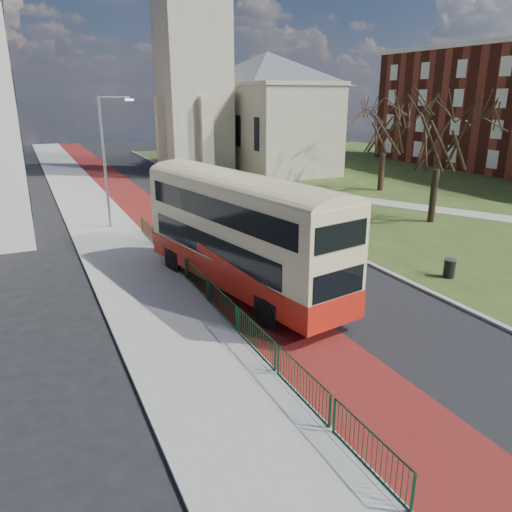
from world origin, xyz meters
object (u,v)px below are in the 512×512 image
winter_tree_far (385,123)px  winter_tree_near (441,126)px  bus (240,229)px  streetlamp (106,156)px  litter_bin (449,268)px

winter_tree_far → winter_tree_near: bearing=-111.8°
bus → streetlamp: bearing=92.7°
bus → winter_tree_near: size_ratio=1.34×
winter_tree_far → litter_bin: winter_tree_far is taller
streetlamp → bus: (3.19, -13.22, -1.80)m
winter_tree_far → streetlamp: bearing=-172.1°
streetlamp → winter_tree_near: size_ratio=0.89×
litter_bin → winter_tree_far: bearing=59.6°
winter_tree_near → bus: bearing=-160.5°
winter_tree_near → winter_tree_far: bearing=68.2°
bus → litter_bin: bus is taller
winter_tree_far → litter_bin: (-11.30, -19.25, -5.38)m
bus → winter_tree_far: winter_tree_far is taller
winter_tree_near → winter_tree_far: size_ratio=1.07×
streetlamp → winter_tree_far: (23.91, 3.33, 1.28)m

